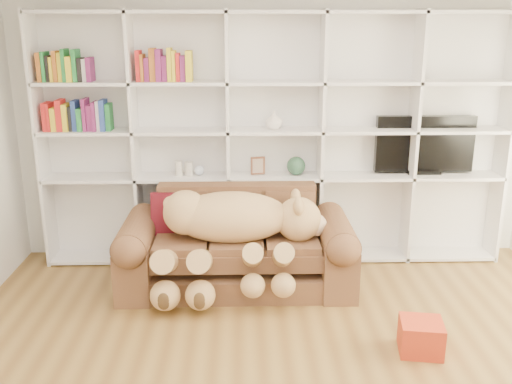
{
  "coord_description": "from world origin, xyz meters",
  "views": [
    {
      "loc": [
        -0.31,
        -3.02,
        2.29
      ],
      "look_at": [
        -0.19,
        1.63,
        0.89
      ],
      "focal_mm": 40.0,
      "sensor_mm": 36.0,
      "label": 1
    }
  ],
  "objects_px": {
    "sofa": "(237,251)",
    "tv": "(424,145)",
    "gift_box": "(421,337)",
    "teddy_bear": "(232,229)"
  },
  "relations": [
    {
      "from": "sofa",
      "to": "teddy_bear",
      "type": "relative_size",
      "value": 1.37
    },
    {
      "from": "gift_box",
      "to": "sofa",
      "type": "bearing_deg",
      "value": 139.36
    },
    {
      "from": "teddy_bear",
      "to": "tv",
      "type": "bearing_deg",
      "value": 17.96
    },
    {
      "from": "gift_box",
      "to": "tv",
      "type": "distance_m",
      "value": 2.12
    },
    {
      "from": "teddy_bear",
      "to": "tv",
      "type": "height_order",
      "value": "tv"
    },
    {
      "from": "sofa",
      "to": "tv",
      "type": "distance_m",
      "value": 2.1
    },
    {
      "from": "sofa",
      "to": "tv",
      "type": "relative_size",
      "value": 2.14
    },
    {
      "from": "sofa",
      "to": "gift_box",
      "type": "xyz_separation_m",
      "value": [
        1.33,
        -1.14,
        -0.2
      ]
    },
    {
      "from": "gift_box",
      "to": "teddy_bear",
      "type": "bearing_deg",
      "value": 144.68
    },
    {
      "from": "tv",
      "to": "sofa",
      "type": "bearing_deg",
      "value": -160.4
    }
  ]
}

